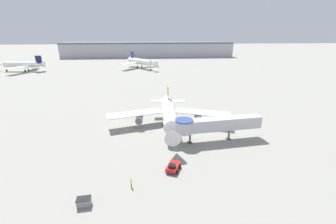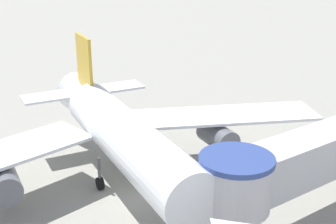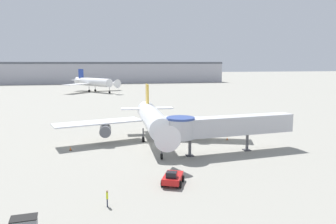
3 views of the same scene
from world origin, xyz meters
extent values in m
plane|color=gray|center=(0.00, 0.00, 0.00)|extent=(800.00, 800.00, 0.00)
cylinder|color=silver|center=(-0.22, 0.10, 4.18)|extent=(4.03, 17.29, 3.47)
cone|color=silver|center=(-0.61, -11.79, 4.18)|extent=(3.59, 3.93, 3.47)
cone|color=silver|center=(0.10, 9.90, 4.18)|extent=(3.64, 5.32, 3.47)
cube|color=silver|center=(-9.30, 3.24, 3.57)|extent=(15.46, 8.16, 0.22)
cube|color=silver|center=(9.05, 2.64, 3.57)|extent=(15.42, 9.00, 0.22)
cube|color=gold|center=(0.09, 9.64, 7.30)|extent=(0.35, 3.41, 4.51)
cube|color=silver|center=(0.11, 10.16, 4.79)|extent=(10.19, 2.72, 0.18)
cylinder|color=#565960|center=(-8.14, 2.13, 2.37)|extent=(2.02, 3.47, 1.91)
cylinder|color=#565960|center=(7.82, 1.60, 2.37)|extent=(2.02, 3.47, 1.91)
cylinder|color=#4C4C51|center=(-0.50, -8.59, 1.45)|extent=(0.18, 0.18, 2.00)
cylinder|color=black|center=(-0.50, -8.59, 0.45)|extent=(0.29, 0.91, 0.90)
cylinder|color=#4C4C51|center=(-1.71, 2.30, 1.45)|extent=(0.22, 0.22, 2.00)
cylinder|color=black|center=(-1.71, 2.30, 0.45)|extent=(0.43, 0.91, 0.90)
cylinder|color=#4C4C51|center=(1.41, 2.19, 1.45)|extent=(0.22, 0.22, 2.00)
cylinder|color=black|center=(1.41, 2.19, 0.45)|extent=(0.43, 0.91, 0.90)
cube|color=#B7B7BC|center=(11.68, -6.76, 4.18)|extent=(18.82, 4.81, 2.80)
cylinder|color=#B7B7BC|center=(2.43, -7.88, 4.18)|extent=(3.90, 3.90, 2.80)
cylinder|color=navy|center=(2.43, -7.88, 5.73)|extent=(4.10, 4.09, 0.30)
cylinder|color=#56565B|center=(3.91, -7.70, 1.39)|extent=(0.44, 0.44, 2.78)
cube|color=#333338|center=(3.91, -7.70, 0.06)|extent=(1.10, 1.10, 0.12)
cylinder|color=#56565B|center=(13.53, -6.54, 1.39)|extent=(0.44, 0.44, 2.78)
cube|color=#333338|center=(13.53, -6.54, 0.06)|extent=(1.10, 1.10, 0.12)
cube|color=red|center=(-1.02, -18.28, 0.74)|extent=(3.10, 3.85, 0.69)
cube|color=black|center=(-1.32, -18.97, 1.39)|extent=(1.44, 1.32, 0.62)
cylinder|color=black|center=(-2.29, -18.73, 0.39)|extent=(0.59, 0.84, 0.78)
cylinder|color=black|center=(-0.48, -19.51, 0.39)|extent=(0.59, 0.84, 0.78)
cylinder|color=black|center=(-1.56, -17.04, 0.39)|extent=(0.59, 0.84, 0.78)
cylinder|color=black|center=(0.25, -17.82, 0.39)|extent=(0.59, 0.84, 0.78)
cube|color=gray|center=(-15.14, -26.32, 0.63)|extent=(2.07, 1.46, 1.26)
cube|color=black|center=(-15.14, -26.32, 1.30)|extent=(2.19, 1.55, 0.08)
cube|color=black|center=(13.15, 0.71, 0.02)|extent=(0.37, 0.37, 0.04)
cone|color=orange|center=(13.15, 0.71, 0.33)|extent=(0.26, 0.26, 0.58)
cylinder|color=white|center=(13.15, 0.71, 0.40)|extent=(0.14, 0.14, 0.07)
cube|color=black|center=(-13.64, -0.95, 0.02)|extent=(0.40, 0.40, 0.04)
cone|color=orange|center=(-13.64, -0.95, 0.35)|extent=(0.27, 0.27, 0.62)
cylinder|color=white|center=(-13.64, -0.95, 0.43)|extent=(0.15, 0.15, 0.07)
cylinder|color=#1E2338|center=(-8.44, -22.63, 0.40)|extent=(0.12, 0.12, 0.81)
cylinder|color=#1E2338|center=(-8.45, -22.80, 0.40)|extent=(0.12, 0.12, 0.81)
cube|color=#D1E019|center=(-8.44, -22.71, 1.13)|extent=(0.19, 0.32, 0.64)
sphere|color=tan|center=(-8.44, -22.71, 1.56)|extent=(0.22, 0.22, 0.22)
cylinder|color=white|center=(-10.93, 102.53, 4.63)|extent=(15.43, 19.20, 3.80)
cone|color=white|center=(-2.63, 91.14, 4.63)|extent=(5.53, 5.62, 3.80)
cone|color=white|center=(-17.90, 112.09, 4.63)|extent=(6.43, 6.84, 3.80)
cube|color=white|center=(-19.36, 99.69, 3.97)|extent=(11.73, 13.56, 0.22)
cube|color=white|center=(-5.65, 109.69, 3.97)|extent=(14.05, 8.78, 0.22)
cube|color=navy|center=(-17.73, 111.86, 8.05)|extent=(2.56, 3.38, 4.94)
cube|color=white|center=(-18.07, 112.32, 5.30)|extent=(8.89, 7.55, 0.18)
cylinder|color=#4C4C51|center=(-4.78, 94.10, 1.64)|extent=(0.18, 0.18, 2.18)
cylinder|color=black|center=(-4.78, 94.10, 0.55)|extent=(0.86, 1.04, 1.10)
cylinder|color=#4C4C51|center=(-13.86, 103.65, 1.64)|extent=(0.22, 0.22, 2.18)
cylinder|color=black|center=(-13.86, 103.65, 0.55)|extent=(0.97, 1.12, 1.10)
cylinder|color=#4C4C51|center=(-11.10, 105.66, 1.64)|extent=(0.22, 0.22, 2.18)
cylinder|color=black|center=(-11.10, 105.66, 0.55)|extent=(0.97, 1.12, 1.10)
cylinder|color=white|center=(-86.37, 96.28, 4.38)|extent=(21.50, 5.65, 3.56)
cone|color=white|center=(-100.31, 97.66, 4.38)|extent=(4.25, 3.93, 3.56)
cone|color=white|center=(-74.55, 95.10, 4.38)|extent=(5.67, 4.07, 3.56)
cube|color=white|center=(-82.95, 104.18, 3.76)|extent=(7.51, 13.58, 0.22)
cube|color=white|center=(-84.57, 87.86, 3.76)|extent=(9.63, 13.71, 0.22)
cube|color=#141E4C|center=(-74.82, 95.13, 7.59)|extent=(3.97, 0.63, 4.63)
cube|color=white|center=(-74.28, 95.07, 5.00)|extent=(3.63, 8.96, 0.18)
cylinder|color=#4C4C51|center=(-96.77, 97.31, 1.57)|extent=(0.18, 0.18, 2.05)
cylinder|color=black|center=(-96.77, 97.31, 0.55)|extent=(1.12, 0.37, 1.10)
cylinder|color=#4C4C51|center=(-83.56, 97.61, 1.57)|extent=(0.22, 0.22, 2.05)
cylinder|color=black|center=(-83.56, 97.61, 0.55)|extent=(1.13, 0.51, 1.10)
cylinder|color=#4C4C51|center=(-83.88, 94.42, 1.57)|extent=(0.22, 0.22, 2.05)
cylinder|color=black|center=(-83.88, 94.42, 0.55)|extent=(1.13, 0.51, 1.10)
cube|color=#A8A8B2|center=(-6.82, 175.00, 6.39)|extent=(162.46, 23.38, 12.78)
cube|color=#4C515B|center=(-6.82, 175.00, 13.38)|extent=(162.46, 23.85, 1.20)
camera|label=1|loc=(-4.71, -53.91, 24.65)|focal=24.00mm
camera|label=2|loc=(-11.51, -25.82, 16.73)|focal=50.00mm
camera|label=3|loc=(-8.77, -52.94, 13.70)|focal=35.00mm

